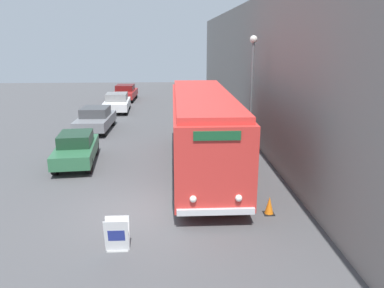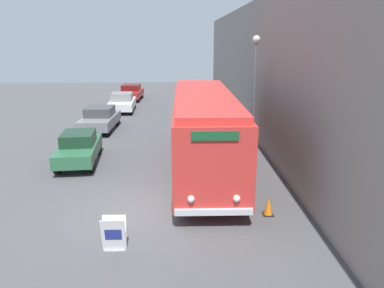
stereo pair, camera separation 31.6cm
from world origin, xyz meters
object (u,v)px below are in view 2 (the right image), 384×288
object	(u,v)px
streetlamp	(255,78)
parked_car_mid	(100,118)
parked_car_near	(79,148)
traffic_cone	(268,206)
parked_car_far	(122,102)
vintage_bus	(204,128)
parked_car_distant	(131,92)
sign_board	(114,234)

from	to	relation	value
streetlamp	parked_car_mid	bearing A→B (deg)	148.14
parked_car_near	traffic_cone	size ratio (longest dim) A/B	6.79
parked_car_near	parked_car_mid	distance (m)	6.72
parked_car_near	traffic_cone	distance (m)	9.66
streetlamp	parked_car_far	distance (m)	15.07
vintage_bus	parked_car_near	xyz separation A→B (m)	(-5.87, 1.17, -1.18)
vintage_bus	parked_car_mid	size ratio (longest dim) A/B	2.51
parked_car_far	parked_car_near	bearing A→B (deg)	-92.45
parked_car_distant	traffic_cone	xyz separation A→B (m)	(7.80, -24.86, -0.45)
traffic_cone	parked_car_far	bearing A→B (deg)	112.26
streetlamp	parked_car_near	bearing A→B (deg)	-171.96
streetlamp	parked_car_far	bearing A→B (deg)	124.92
sign_board	streetlamp	xyz separation A→B (m)	(5.49, 8.92, 3.40)
parked_car_near	traffic_cone	world-z (taller)	parked_car_near
vintage_bus	parked_car_near	world-z (taller)	vintage_bus
parked_car_mid	traffic_cone	distance (m)	14.87
streetlamp	vintage_bus	bearing A→B (deg)	-137.66
streetlamp	traffic_cone	xyz separation A→B (m)	(-0.68, -6.88, -3.57)
sign_board	traffic_cone	size ratio (longest dim) A/B	1.57
streetlamp	traffic_cone	size ratio (longest dim) A/B	9.43
streetlamp	parked_car_near	world-z (taller)	streetlamp
sign_board	parked_car_far	size ratio (longest dim) A/B	0.23
vintage_bus	parked_car_near	bearing A→B (deg)	168.69
vintage_bus	parked_car_distant	xyz separation A→B (m)	(-5.88, 20.35, -1.18)
sign_board	vintage_bus	bearing A→B (deg)	66.18
parked_car_distant	traffic_cone	size ratio (longest dim) A/B	6.79
parked_car_mid	traffic_cone	bearing A→B (deg)	-55.08
parked_car_mid	parked_car_distant	world-z (taller)	parked_car_mid
traffic_cone	parked_car_distant	bearing A→B (deg)	107.42
vintage_bus	parked_car_mid	xyz separation A→B (m)	(-6.28, 7.89, -1.17)
parked_car_near	streetlamp	bearing A→B (deg)	2.58
parked_car_far	sign_board	bearing A→B (deg)	-84.32
parked_car_distant	traffic_cone	bearing A→B (deg)	-70.64
parked_car_distant	parked_car_mid	bearing A→B (deg)	-89.90
parked_car_near	parked_car_far	world-z (taller)	parked_car_far
vintage_bus	streetlamp	world-z (taller)	streetlamp
vintage_bus	traffic_cone	xyz separation A→B (m)	(1.93, -4.51, -1.64)
vintage_bus	streetlamp	bearing A→B (deg)	42.34
parked_car_far	streetlamp	bearing A→B (deg)	-57.39
streetlamp	parked_car_far	xyz separation A→B (m)	(-8.44, 12.09, -3.12)
streetlamp	parked_car_near	xyz separation A→B (m)	(-8.47, -1.20, -3.11)
traffic_cone	streetlamp	bearing A→B (deg)	84.40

